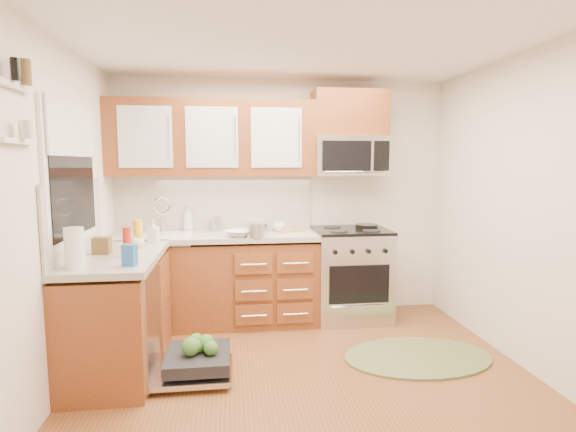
{
  "coord_description": "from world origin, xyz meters",
  "views": [
    {
      "loc": [
        -0.55,
        -3.04,
        1.63
      ],
      "look_at": [
        -0.06,
        0.85,
        1.17
      ],
      "focal_mm": 28.0,
      "sensor_mm": 36.0,
      "label": 1
    }
  ],
  "objects": [
    {
      "name": "floor",
      "position": [
        0.0,
        0.0,
        0.0
      ],
      "size": [
        3.5,
        3.5,
        0.0
      ],
      "primitive_type": "plane",
      "color": "brown",
      "rests_on": "ground"
    },
    {
      "name": "ceiling",
      "position": [
        0.0,
        0.0,
        2.5
      ],
      "size": [
        3.5,
        3.5,
        0.0
      ],
      "primitive_type": "plane",
      "rotation": [
        3.14,
        0.0,
        0.0
      ],
      "color": "white",
      "rests_on": "ground"
    },
    {
      "name": "wall_back",
      "position": [
        0.0,
        1.75,
        1.25
      ],
      "size": [
        3.5,
        0.04,
        2.5
      ],
      "primitive_type": "cube",
      "color": "silver",
      "rests_on": "ground"
    },
    {
      "name": "wall_front",
      "position": [
        0.0,
        -1.75,
        1.25
      ],
      "size": [
        3.5,
        0.04,
        2.5
      ],
      "primitive_type": "cube",
      "color": "silver",
      "rests_on": "ground"
    },
    {
      "name": "wall_left",
      "position": [
        -1.75,
        0.0,
        1.25
      ],
      "size": [
        0.04,
        3.5,
        2.5
      ],
      "primitive_type": "cube",
      "color": "silver",
      "rests_on": "ground"
    },
    {
      "name": "wall_right",
      "position": [
        1.75,
        0.0,
        1.25
      ],
      "size": [
        0.04,
        3.5,
        2.5
      ],
      "primitive_type": "cube",
      "color": "silver",
      "rests_on": "ground"
    },
    {
      "name": "base_cabinet_back",
      "position": [
        -0.73,
        1.45,
        0.42
      ],
      "size": [
        2.05,
        0.6,
        0.85
      ],
      "primitive_type": "cube",
      "color": "#5F3015",
      "rests_on": "ground"
    },
    {
      "name": "base_cabinet_left",
      "position": [
        -1.45,
        0.52,
        0.42
      ],
      "size": [
        0.6,
        1.25,
        0.85
      ],
      "primitive_type": "cube",
      "color": "#5F3015",
      "rests_on": "ground"
    },
    {
      "name": "countertop_back",
      "position": [
        -0.72,
        1.44,
        0.9
      ],
      "size": [
        2.07,
        0.64,
        0.05
      ],
      "primitive_type": "cube",
      "color": "#9E9991",
      "rests_on": "base_cabinet_back"
    },
    {
      "name": "countertop_left",
      "position": [
        -1.44,
        0.53,
        0.9
      ],
      "size": [
        0.64,
        1.27,
        0.05
      ],
      "primitive_type": "cube",
      "color": "#9E9991",
      "rests_on": "base_cabinet_left"
    },
    {
      "name": "backsplash_back",
      "position": [
        -0.73,
        1.74,
        1.21
      ],
      "size": [
        2.05,
        0.02,
        0.57
      ],
      "primitive_type": "cube",
      "color": "#B0AA9E",
      "rests_on": "ground"
    },
    {
      "name": "backsplash_left",
      "position": [
        -1.74,
        0.52,
        1.21
      ],
      "size": [
        0.02,
        1.25,
        0.57
      ],
      "primitive_type": "cube",
      "color": "#B0AA9E",
      "rests_on": "ground"
    },
    {
      "name": "upper_cabinets",
      "position": [
        -0.73,
        1.57,
        1.88
      ],
      "size": [
        2.05,
        0.35,
        0.75
      ],
      "primitive_type": null,
      "color": "#5F3015",
      "rests_on": "ground"
    },
    {
      "name": "cabinet_over_mw",
      "position": [
        0.68,
        1.57,
        2.13
      ],
      "size": [
        0.76,
        0.35,
        0.47
      ],
      "primitive_type": "cube",
      "color": "#5F3015",
      "rests_on": "ground"
    },
    {
      "name": "range",
      "position": [
        0.68,
        1.43,
        0.47
      ],
      "size": [
        0.76,
        0.64,
        0.95
      ],
      "primitive_type": null,
      "color": "silver",
      "rests_on": "ground"
    },
    {
      "name": "microwave",
      "position": [
        0.68,
        1.55,
        1.7
      ],
      "size": [
        0.76,
        0.38,
        0.4
      ],
      "primitive_type": null,
      "color": "silver",
      "rests_on": "ground"
    },
    {
      "name": "sink",
      "position": [
        -1.25,
        1.42,
        0.8
      ],
      "size": [
        0.62,
        0.5,
        0.26
      ],
      "primitive_type": null,
      "color": "white",
      "rests_on": "ground"
    },
    {
      "name": "dishwasher",
      "position": [
        -0.86,
        0.3,
        0.1
      ],
      "size": [
        0.7,
        0.6,
        0.2
      ],
      "primitive_type": null,
      "color": "silver",
      "rests_on": "ground"
    },
    {
      "name": "window",
      "position": [
        -1.74,
        0.5,
        1.55
      ],
      "size": [
        0.03,
        1.05,
        1.05
      ],
      "primitive_type": null,
      "color": "white",
      "rests_on": "ground"
    },
    {
      "name": "window_blind",
      "position": [
        -1.71,
        0.5,
        1.88
      ],
      "size": [
        0.02,
        0.96,
        0.4
      ],
      "primitive_type": "cube",
      "color": "white",
      "rests_on": "ground"
    },
    {
      "name": "shelf_upper",
      "position": [
        -1.72,
        -0.35,
        2.05
      ],
      "size": [
        0.04,
        0.4,
        0.03
      ],
      "primitive_type": "cube",
      "color": "white",
      "rests_on": "ground"
    },
    {
      "name": "shelf_lower",
      "position": [
        -1.72,
        -0.35,
        1.75
      ],
      "size": [
        0.04,
        0.4,
        0.03
      ],
      "primitive_type": "cube",
      "color": "white",
      "rests_on": "ground"
    },
    {
      "name": "rug",
      "position": [
        0.99,
        0.39,
        0.01
      ],
      "size": [
        1.31,
        0.91,
        0.02
      ],
      "primitive_type": null,
      "rotation": [
        0.0,
        0.0,
        0.08
      ],
      "color": "olive",
      "rests_on": "ground"
    },
    {
      "name": "skillet",
      "position": [
        0.85,
        1.44,
        0.97
      ],
      "size": [
        0.29,
        0.29,
        0.04
      ],
      "primitive_type": "cylinder",
      "rotation": [
        0.0,
        0.0,
        -0.26
      ],
      "color": "black",
      "rests_on": "range"
    },
    {
      "name": "stock_pot",
      "position": [
        -0.32,
        1.22,
        0.99
      ],
      "size": [
        0.29,
        0.29,
        0.13
      ],
      "primitive_type": "cylinder",
      "rotation": [
        0.0,
        0.0,
        -0.39
      ],
      "color": "silver",
      "rests_on": "countertop_back"
    },
    {
      "name": "cutting_board",
      "position": [
        0.03,
        1.54,
        0.94
      ],
      "size": [
        0.33,
        0.27,
        0.02
      ],
      "primitive_type": "cube",
      "rotation": [
        0.0,
        0.0,
        0.33
      ],
      "color": "tan",
      "rests_on": "countertop_back"
    },
    {
      "name": "canister",
      "position": [
        -0.72,
        1.65,
        1.0
      ],
      "size": [
        0.1,
        0.1,
        0.15
      ],
      "primitive_type": "cylinder",
      "rotation": [
        0.0,
        0.0,
        0.07
      ],
      "color": "silver",
      "rests_on": "countertop_back"
    },
    {
      "name": "paper_towel_roll",
      "position": [
        -1.6,
        0.07,
        1.06
      ],
      "size": [
        0.14,
        0.14,
        0.28
      ],
      "primitive_type": "cylinder",
      "rotation": [
        0.0,
        0.0,
        -0.1
      ],
      "color": "white",
      "rests_on": "countertop_left"
    },
    {
      "name": "mustard_bottle",
      "position": [
        -1.32,
        0.75,
        1.04
      ],
      "size": [
        0.1,
        0.1,
        0.24
      ],
      "primitive_type": "cylinder",
      "rotation": [
        0.0,
        0.0,
        -0.32
      ],
      "color": "yellow",
      "rests_on": "countertop_left"
    },
    {
      "name": "red_bottle",
      "position": [
        -1.34,
        0.44,
        1.03
      ],
      "size": [
        0.06,
        0.06,
        0.22
      ],
      "primitive_type": "cylinder",
      "rotation": [
        0.0,
        0.0,
        0.03
      ],
      "color": "#B7220F",
      "rests_on": "countertop_left"
    },
    {
      "name": "wooden_box",
      "position": [
        -1.56,
        0.56,
        0.99
      ],
      "size": [
        0.14,
        0.1,
        0.13
      ],
      "primitive_type": "cube",
      "rotation": [
        0.0,
        0.0,
        -0.08
      ],
      "color": "brown",
      "rests_on": "countertop_left"
    },
    {
      "name": "blue_carton",
      "position": [
        -1.25,
        0.1,
        1.0
      ],
      "size": [
        0.11,
        0.09,
        0.15
      ],
      "primitive_type": "cube",
      "rotation": [
        0.0,
        0.0,
        -0.4
      ],
      "color": "#2462AA",
      "rests_on": "countertop_left"
    },
    {
      "name": "bowl_a",
      "position": [
        -0.48,
        1.25,
        0.96
      ],
      "size": [
        0.32,
        0.32,
        0.06
      ],
      "primitive_type": "imported",
      "rotation": [
        0.0,
        0.0,
        -0.38
      ],
      "color": "#999999",
      "rests_on": "countertop_back"
    },
    {
      "name": "bowl_b",
      "position": [
        -0.27,
        1.6,
        0.96
      ],
      "size": [
        0.3,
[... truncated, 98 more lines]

